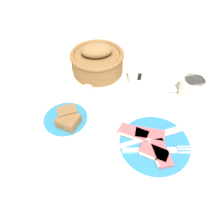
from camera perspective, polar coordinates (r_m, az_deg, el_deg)
The scene contains 10 objects.
ground_plane at distance 0.59m, azimuth 3.81°, elevation -9.28°, with size 3.00×3.00×0.00m, color beige.
breakfast_plate at distance 0.60m, azimuth 10.82°, elevation -8.49°, with size 0.26×0.26×0.02m.
bread_plate at distance 0.65m, azimuth -11.80°, elevation -1.89°, with size 0.18×0.18×0.05m.
sugar_cup at distance 0.75m, azimuth 20.27°, elevation 6.18°, with size 0.08×0.08×0.06m.
bread_basket at distance 0.79m, azimuth -3.86°, elevation 13.34°, with size 0.19×0.19×0.11m.
number_card at distance 0.75m, azimuth 7.10°, elevation 9.58°, with size 0.07×0.05×0.07m.
teaspoon_by_saucer at distance 0.58m, azimuth -12.30°, elevation -11.46°, with size 0.07×0.19×0.01m.
teaspoon_near_cup at distance 0.75m, azimuth 14.89°, elevation 5.39°, with size 0.18×0.11×0.01m.
teaspoon_stray at distance 0.74m, azimuth -5.80°, elevation 6.40°, with size 0.11×0.18×0.01m.
fork_on_cloth at distance 0.57m, azimuth -5.30°, elevation -12.26°, with size 0.14×0.15×0.01m.
Camera 1 is at (0.02, -0.32, 0.50)m, focal length 35.00 mm.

